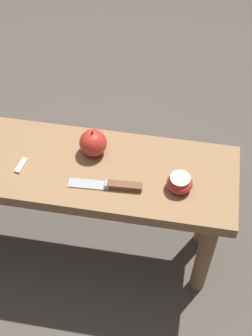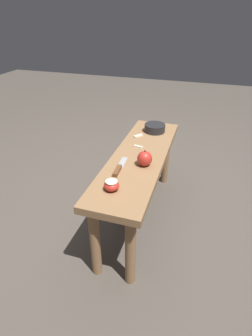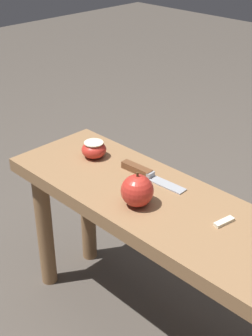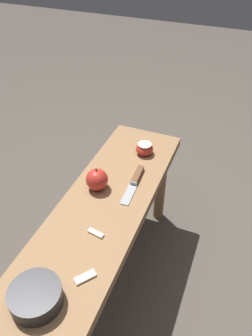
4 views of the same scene
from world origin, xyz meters
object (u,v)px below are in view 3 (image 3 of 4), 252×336
object	(u,v)px
wooden_bench	(180,239)
knife	(144,173)
apple_cut	(94,149)
apple_whole	(137,191)

from	to	relation	value
wooden_bench	knife	bearing A→B (deg)	161.56
knife	apple_cut	world-z (taller)	apple_cut
apple_whole	apple_cut	size ratio (longest dim) A/B	1.26
wooden_bench	apple_cut	world-z (taller)	apple_cut
knife	wooden_bench	bearing A→B (deg)	-21.38
wooden_bench	knife	size ratio (longest dim) A/B	5.06
knife	apple_whole	xyz separation A→B (m)	(0.09, -0.12, 0.03)
knife	apple_whole	size ratio (longest dim) A/B	2.29
apple_whole	wooden_bench	bearing A→B (deg)	29.23
wooden_bench	apple_cut	xyz separation A→B (m)	(-0.37, 0.04, 0.11)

